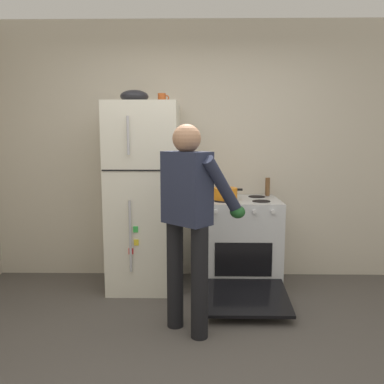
{
  "coord_description": "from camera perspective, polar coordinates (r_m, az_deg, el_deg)",
  "views": [
    {
      "loc": [
        0.04,
        -2.24,
        1.5
      ],
      "look_at": [
        -0.02,
        1.32,
        1.0
      ],
      "focal_mm": 36.35,
      "sensor_mm": 36.0,
      "label": 1
    }
  ],
  "objects": [
    {
      "name": "ground",
      "position": [
        2.7,
        -0.1,
        -25.77
      ],
      "size": [
        8.0,
        8.0,
        0.0
      ],
      "primitive_type": "plane",
      "color": "#4C4742"
    },
    {
      "name": "kitchen_wall_back",
      "position": [
        4.2,
        0.37,
        5.94
      ],
      "size": [
        6.0,
        0.1,
        2.7
      ],
      "primitive_type": "cube",
      "color": "beige",
      "rests_on": "ground"
    },
    {
      "name": "refrigerator",
      "position": [
        3.9,
        -7.0,
        -0.7
      ],
      "size": [
        0.68,
        0.72,
        1.83
      ],
      "color": "silver",
      "rests_on": "ground"
    },
    {
      "name": "stove_range",
      "position": [
        3.97,
        7.05,
        -7.59
      ],
      "size": [
        0.76,
        1.21,
        0.9
      ],
      "color": "silver",
      "rests_on": "ground"
    },
    {
      "name": "person_cook",
      "position": [
        2.93,
        -0.3,
        -2.78
      ],
      "size": [
        0.66,
        0.69,
        1.6
      ],
      "color": "black",
      "rests_on": "ground"
    },
    {
      "name": "red_pot",
      "position": [
        3.81,
        4.84,
        -0.22
      ],
      "size": [
        0.34,
        0.24,
        0.11
      ],
      "color": "orange",
      "rests_on": "stove_range"
    },
    {
      "name": "coffee_mug",
      "position": [
        3.9,
        -4.41,
        13.54
      ],
      "size": [
        0.11,
        0.08,
        0.1
      ],
      "color": "#B24C1E",
      "rests_on": "refrigerator"
    },
    {
      "name": "pepper_mill",
      "position": [
        4.11,
        11.02,
        0.77
      ],
      "size": [
        0.05,
        0.05,
        0.19
      ],
      "primitive_type": "cylinder",
      "color": "brown",
      "rests_on": "stove_range"
    },
    {
      "name": "mixing_bowl",
      "position": [
        3.88,
        -8.45,
        13.69
      ],
      "size": [
        0.27,
        0.27,
        0.12
      ],
      "primitive_type": "ellipsoid",
      "color": "black",
      "rests_on": "refrigerator"
    }
  ]
}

